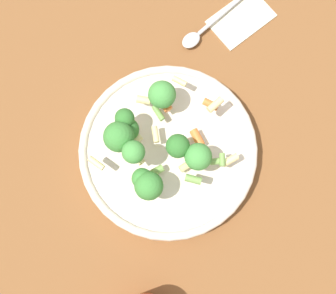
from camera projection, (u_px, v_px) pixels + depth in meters
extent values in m
plane|color=brown|center=(168.00, 154.00, 0.80)|extent=(3.00, 3.00, 0.00)
cylinder|color=beige|center=(168.00, 152.00, 0.78)|extent=(0.29, 0.29, 0.03)
torus|color=beige|center=(168.00, 150.00, 0.76)|extent=(0.29, 0.29, 0.01)
cylinder|color=#8CB766|center=(129.00, 133.00, 0.75)|extent=(0.01, 0.01, 0.02)
sphere|color=#33722D|center=(127.00, 129.00, 0.73)|extent=(0.04, 0.04, 0.04)
cylinder|color=#8CB766|center=(162.00, 100.00, 0.76)|extent=(0.02, 0.02, 0.02)
sphere|color=#479342|center=(162.00, 94.00, 0.73)|extent=(0.04, 0.04, 0.04)
cylinder|color=#8CB766|center=(178.00, 149.00, 0.73)|extent=(0.01, 0.01, 0.01)
sphere|color=#33722D|center=(178.00, 146.00, 0.71)|extent=(0.04, 0.04, 0.04)
cylinder|color=#8CB766|center=(126.00, 121.00, 0.73)|extent=(0.01, 0.01, 0.01)
sphere|color=#33722D|center=(125.00, 118.00, 0.72)|extent=(0.03, 0.03, 0.03)
cylinder|color=#8CB766|center=(118.00, 143.00, 0.73)|extent=(0.01, 0.01, 0.02)
sphere|color=#33722D|center=(116.00, 140.00, 0.71)|extent=(0.03, 0.03, 0.03)
cylinder|color=#8CB766|center=(197.00, 160.00, 0.73)|extent=(0.01, 0.01, 0.02)
sphere|color=#479342|center=(198.00, 157.00, 0.71)|extent=(0.04, 0.04, 0.04)
cylinder|color=#8CB766|center=(121.00, 141.00, 0.74)|extent=(0.02, 0.02, 0.02)
sphere|color=#3D8438|center=(119.00, 137.00, 0.71)|extent=(0.05, 0.05, 0.05)
cylinder|color=#8CB766|center=(143.00, 180.00, 0.72)|extent=(0.01, 0.01, 0.01)
sphere|color=#3D8438|center=(142.00, 178.00, 0.70)|extent=(0.03, 0.03, 0.03)
cylinder|color=#8CB766|center=(149.00, 188.00, 0.72)|extent=(0.02, 0.02, 0.01)
sphere|color=#3D8438|center=(149.00, 186.00, 0.69)|extent=(0.04, 0.04, 0.04)
cylinder|color=#8CB766|center=(135.00, 155.00, 0.71)|extent=(0.01, 0.01, 0.02)
sphere|color=#479342|center=(133.00, 152.00, 0.69)|extent=(0.04, 0.04, 0.04)
cylinder|color=beige|center=(155.00, 135.00, 0.74)|extent=(0.03, 0.02, 0.01)
cylinder|color=beige|center=(144.00, 100.00, 0.75)|extent=(0.03, 0.02, 0.01)
cylinder|color=beige|center=(215.00, 105.00, 0.73)|extent=(0.01, 0.03, 0.01)
cylinder|color=beige|center=(136.00, 140.00, 0.74)|extent=(0.01, 0.02, 0.01)
cylinder|color=orange|center=(165.00, 104.00, 0.75)|extent=(0.03, 0.02, 0.01)
cylinder|color=#729E4C|center=(155.00, 172.00, 0.74)|extent=(0.02, 0.03, 0.01)
cylinder|color=#729E4C|center=(193.00, 179.00, 0.71)|extent=(0.03, 0.02, 0.01)
cylinder|color=beige|center=(185.00, 168.00, 0.74)|extent=(0.02, 0.03, 0.01)
cylinder|color=orange|center=(209.00, 102.00, 0.76)|extent=(0.03, 0.02, 0.01)
cylinder|color=orange|center=(129.00, 123.00, 0.75)|extent=(0.02, 0.02, 0.01)
cylinder|color=#729E4C|center=(140.00, 184.00, 0.73)|extent=(0.02, 0.02, 0.01)
cylinder|color=#729E4C|center=(158.00, 113.00, 0.75)|extent=(0.03, 0.02, 0.01)
cylinder|color=beige|center=(96.00, 163.00, 0.72)|extent=(0.03, 0.01, 0.01)
cylinder|color=orange|center=(197.00, 138.00, 0.75)|extent=(0.03, 0.02, 0.01)
cylinder|color=#729E4C|center=(144.00, 178.00, 0.71)|extent=(0.02, 0.02, 0.01)
cylinder|color=#729E4C|center=(218.00, 161.00, 0.73)|extent=(0.02, 0.02, 0.01)
cylinder|color=beige|center=(179.00, 81.00, 0.75)|extent=(0.03, 0.02, 0.01)
cylinder|color=#729E4C|center=(222.00, 160.00, 0.72)|extent=(0.02, 0.02, 0.01)
cylinder|color=beige|center=(230.00, 160.00, 0.73)|extent=(0.02, 0.03, 0.01)
cylinder|color=beige|center=(137.00, 157.00, 0.73)|extent=(0.03, 0.02, 0.01)
cube|color=beige|center=(241.00, 18.00, 0.85)|extent=(0.09, 0.12, 0.01)
cylinder|color=silver|center=(231.00, 6.00, 0.85)|extent=(0.02, 0.16, 0.01)
ellipsoid|color=silver|center=(191.00, 40.00, 0.83)|extent=(0.03, 0.04, 0.01)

